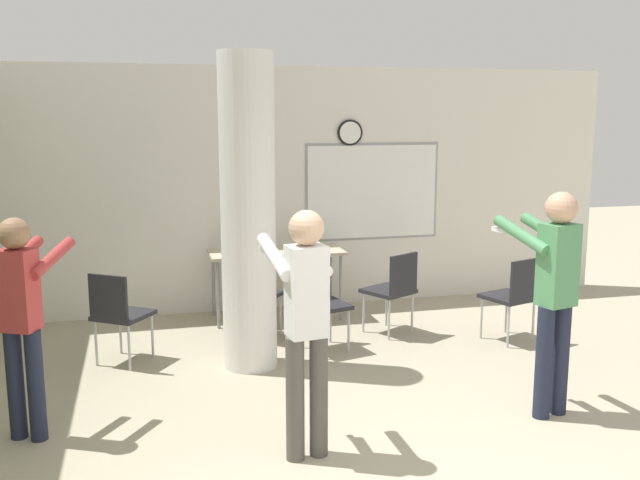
{
  "coord_description": "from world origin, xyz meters",
  "views": [
    {
      "loc": [
        -1.67,
        -3.07,
        2.28
      ],
      "look_at": [
        -0.23,
        2.62,
        1.23
      ],
      "focal_mm": 40.0,
      "sensor_mm": 36.0,
      "label": 1
    }
  ],
  "objects_px": {
    "chair_table_right": "(393,286)",
    "chair_near_pillar": "(118,311)",
    "chair_table_front": "(320,298)",
    "chair_table_left": "(253,290)",
    "person_watching_back": "(22,311)",
    "person_playing_side": "(554,286)",
    "bottle_on_table": "(308,238)",
    "folding_table": "(276,256)",
    "person_playing_front": "(305,314)",
    "chair_mid_room": "(514,293)"
  },
  "relations": [
    {
      "from": "chair_table_right",
      "to": "chair_near_pillar",
      "type": "relative_size",
      "value": 1.0
    },
    {
      "from": "chair_table_front",
      "to": "chair_table_right",
      "type": "bearing_deg",
      "value": 16.37
    },
    {
      "from": "chair_table_left",
      "to": "person_watching_back",
      "type": "bearing_deg",
      "value": -135.86
    },
    {
      "from": "chair_near_pillar",
      "to": "chair_table_left",
      "type": "height_order",
      "value": "same"
    },
    {
      "from": "person_playing_side",
      "to": "bottle_on_table",
      "type": "bearing_deg",
      "value": 109.97
    },
    {
      "from": "bottle_on_table",
      "to": "folding_table",
      "type": "bearing_deg",
      "value": -168.86
    },
    {
      "from": "folding_table",
      "to": "bottle_on_table",
      "type": "height_order",
      "value": "bottle_on_table"
    },
    {
      "from": "folding_table",
      "to": "chair_table_left",
      "type": "relative_size",
      "value": 1.69
    },
    {
      "from": "person_playing_front",
      "to": "person_playing_side",
      "type": "bearing_deg",
      "value": 5.89
    },
    {
      "from": "folding_table",
      "to": "person_watching_back",
      "type": "bearing_deg",
      "value": -131.82
    },
    {
      "from": "person_watching_back",
      "to": "chair_near_pillar",
      "type": "bearing_deg",
      "value": 67.12
    },
    {
      "from": "folding_table",
      "to": "bottle_on_table",
      "type": "bearing_deg",
      "value": 11.14
    },
    {
      "from": "chair_near_pillar",
      "to": "person_playing_front",
      "type": "xyz_separation_m",
      "value": [
        1.25,
        -2.13,
        0.48
      ]
    },
    {
      "from": "folding_table",
      "to": "chair_table_left",
      "type": "height_order",
      "value": "chair_table_left"
    },
    {
      "from": "chair_table_left",
      "to": "chair_table_front",
      "type": "distance_m",
      "value": 0.73
    },
    {
      "from": "bottle_on_table",
      "to": "chair_table_right",
      "type": "height_order",
      "value": "bottle_on_table"
    },
    {
      "from": "bottle_on_table",
      "to": "person_watching_back",
      "type": "bearing_deg",
      "value": -135.46
    },
    {
      "from": "chair_table_right",
      "to": "person_watching_back",
      "type": "bearing_deg",
      "value": -153.77
    },
    {
      "from": "chair_mid_room",
      "to": "chair_table_front",
      "type": "bearing_deg",
      "value": 171.47
    },
    {
      "from": "folding_table",
      "to": "chair_near_pillar",
      "type": "bearing_deg",
      "value": -145.78
    },
    {
      "from": "chair_table_front",
      "to": "chair_table_left",
      "type": "bearing_deg",
      "value": 143.04
    },
    {
      "from": "folding_table",
      "to": "chair_table_left",
      "type": "xyz_separation_m",
      "value": [
        -0.37,
        -0.7,
        -0.2
      ]
    },
    {
      "from": "bottle_on_table",
      "to": "person_watching_back",
      "type": "xyz_separation_m",
      "value": [
        -2.64,
        -2.6,
        0.05
      ]
    },
    {
      "from": "folding_table",
      "to": "person_playing_side",
      "type": "distance_m",
      "value": 3.44
    },
    {
      "from": "folding_table",
      "to": "person_playing_front",
      "type": "height_order",
      "value": "person_playing_front"
    },
    {
      "from": "chair_mid_room",
      "to": "chair_table_front",
      "type": "xyz_separation_m",
      "value": [
        -1.93,
        0.29,
        0.0
      ]
    },
    {
      "from": "person_watching_back",
      "to": "chair_mid_room",
      "type": "bearing_deg",
      "value": 14.0
    },
    {
      "from": "person_playing_front",
      "to": "chair_table_right",
      "type": "bearing_deg",
      "value": 58.04
    },
    {
      "from": "person_playing_front",
      "to": "folding_table",
      "type": "bearing_deg",
      "value": 82.65
    },
    {
      "from": "folding_table",
      "to": "chair_table_front",
      "type": "xyz_separation_m",
      "value": [
        0.21,
        -1.14,
        -0.2
      ]
    },
    {
      "from": "folding_table",
      "to": "chair_mid_room",
      "type": "distance_m",
      "value": 2.58
    },
    {
      "from": "bottle_on_table",
      "to": "chair_mid_room",
      "type": "bearing_deg",
      "value": -40.5
    },
    {
      "from": "bottle_on_table",
      "to": "chair_near_pillar",
      "type": "relative_size",
      "value": 0.33
    },
    {
      "from": "chair_near_pillar",
      "to": "chair_table_right",
      "type": "bearing_deg",
      "value": 5.24
    },
    {
      "from": "bottle_on_table",
      "to": "person_watching_back",
      "type": "distance_m",
      "value": 3.71
    },
    {
      "from": "chair_table_right",
      "to": "chair_mid_room",
      "type": "height_order",
      "value": "same"
    },
    {
      "from": "chair_table_front",
      "to": "person_playing_side",
      "type": "height_order",
      "value": "person_playing_side"
    },
    {
      "from": "chair_mid_room",
      "to": "person_playing_side",
      "type": "relative_size",
      "value": 0.51
    },
    {
      "from": "bottle_on_table",
      "to": "chair_mid_room",
      "type": "xyz_separation_m",
      "value": [
        1.76,
        -1.5,
        -0.37
      ]
    },
    {
      "from": "chair_table_front",
      "to": "person_playing_front",
      "type": "bearing_deg",
      "value": -106.58
    },
    {
      "from": "person_playing_side",
      "to": "chair_mid_room",
      "type": "bearing_deg",
      "value": 69.4
    },
    {
      "from": "person_playing_side",
      "to": "person_playing_front",
      "type": "relative_size",
      "value": 1.02
    },
    {
      "from": "chair_near_pillar",
      "to": "chair_mid_room",
      "type": "xyz_separation_m",
      "value": [
        3.81,
        -0.29,
        0.0
      ]
    },
    {
      "from": "bottle_on_table",
      "to": "person_playing_front",
      "type": "xyz_separation_m",
      "value": [
        -0.8,
        -3.34,
        0.1
      ]
    },
    {
      "from": "person_playing_front",
      "to": "chair_near_pillar",
      "type": "bearing_deg",
      "value": 120.44
    },
    {
      "from": "chair_table_left",
      "to": "chair_table_front",
      "type": "height_order",
      "value": "same"
    },
    {
      "from": "bottle_on_table",
      "to": "chair_near_pillar",
      "type": "distance_m",
      "value": 2.42
    },
    {
      "from": "folding_table",
      "to": "chair_table_right",
      "type": "relative_size",
      "value": 1.69
    },
    {
      "from": "chair_table_right",
      "to": "person_playing_side",
      "type": "relative_size",
      "value": 0.51
    },
    {
      "from": "folding_table",
      "to": "person_playing_front",
      "type": "xyz_separation_m",
      "value": [
        -0.42,
        -3.27,
        0.28
      ]
    }
  ]
}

